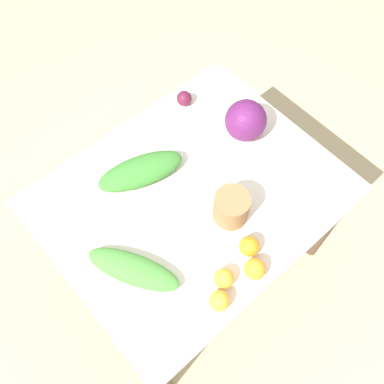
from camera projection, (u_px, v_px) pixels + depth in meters
name	position (u px, v px, depth m)	size (l,w,h in m)	color
ground_plane	(192.00, 257.00, 2.46)	(8.00, 8.00, 0.00)	#C6B289
dining_table	(192.00, 205.00, 1.89)	(1.20, 0.98, 0.76)	silver
cabbage_purple	(246.00, 120.00, 1.87)	(0.19, 0.19, 0.19)	#601E5B
paper_bag	(231.00, 207.00, 1.69)	(0.14, 0.14, 0.14)	#997047
greens_bunch_beet_tops	(141.00, 171.00, 1.80)	(0.37, 0.14, 0.09)	#3D8433
greens_bunch_scallion	(133.00, 269.00, 1.61)	(0.37, 0.12, 0.07)	#4C933D
beet_root	(184.00, 98.00, 2.01)	(0.07, 0.07, 0.07)	#5B1933
orange_0	(255.00, 269.00, 1.60)	(0.08, 0.08, 0.08)	orange
orange_1	(219.00, 301.00, 1.54)	(0.08, 0.08, 0.08)	#F9A833
orange_2	(224.00, 278.00, 1.59)	(0.08, 0.08, 0.08)	#F9A833
orange_3	(249.00, 246.00, 1.64)	(0.08, 0.08, 0.08)	orange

